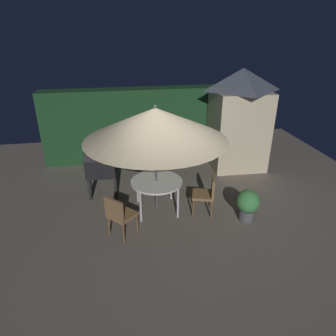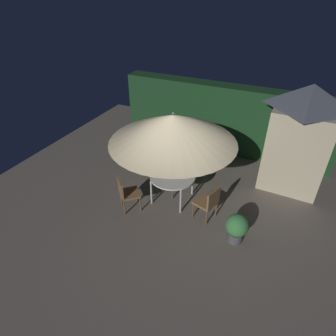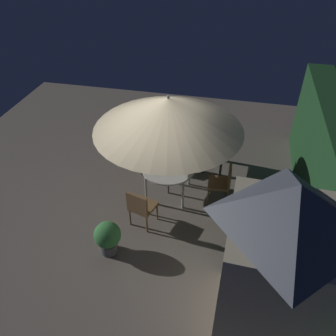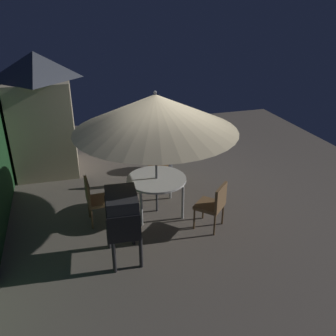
{
  "view_description": "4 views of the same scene",
  "coord_description": "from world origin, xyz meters",
  "px_view_note": "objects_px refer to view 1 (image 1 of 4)",
  "views": [
    {
      "loc": [
        -1.2,
        -5.53,
        3.83
      ],
      "look_at": [
        -0.22,
        0.04,
        1.19
      ],
      "focal_mm": 32.4,
      "sensor_mm": 36.0,
      "label": 1
    },
    {
      "loc": [
        1.97,
        -4.97,
        4.85
      ],
      "look_at": [
        -0.57,
        0.42,
        0.89
      ],
      "focal_mm": 30.4,
      "sensor_mm": 36.0,
      "label": 2
    },
    {
      "loc": [
        5.29,
        1.61,
        5.2
      ],
      "look_at": [
        0.18,
        0.49,
        1.19
      ],
      "focal_mm": 36.45,
      "sensor_mm": 36.0,
      "label": 3
    },
    {
      "loc": [
        -6.37,
        1.92,
        3.87
      ],
      "look_at": [
        -0.39,
        0.13,
        0.91
      ],
      "focal_mm": 38.31,
      "sensor_mm": 36.0,
      "label": 4
    }
  ],
  "objects_px": {
    "patio_table": "(157,183)",
    "chair_far_side": "(148,167)",
    "chair_toward_hedge": "(119,214)",
    "chair_near_shed": "(207,192)",
    "patio_umbrella": "(156,124)",
    "bbq_grill": "(101,164)",
    "potted_plant_by_shed": "(248,204)",
    "garden_shed": "(239,119)"
  },
  "relations": [
    {
      "from": "patio_table",
      "to": "chair_far_side",
      "type": "distance_m",
      "value": 1.21
    },
    {
      "from": "chair_far_side",
      "to": "chair_toward_hedge",
      "type": "height_order",
      "value": "same"
    },
    {
      "from": "patio_table",
      "to": "chair_near_shed",
      "type": "height_order",
      "value": "chair_near_shed"
    },
    {
      "from": "patio_table",
      "to": "chair_toward_hedge",
      "type": "distance_m",
      "value": 1.21
    },
    {
      "from": "patio_umbrella",
      "to": "bbq_grill",
      "type": "height_order",
      "value": "patio_umbrella"
    },
    {
      "from": "patio_umbrella",
      "to": "chair_near_shed",
      "type": "xyz_separation_m",
      "value": [
        1.07,
        -0.32,
        -1.51
      ]
    },
    {
      "from": "chair_far_side",
      "to": "patio_table",
      "type": "bearing_deg",
      "value": -87.66
    },
    {
      "from": "chair_toward_hedge",
      "to": "potted_plant_by_shed",
      "type": "relative_size",
      "value": 1.28
    },
    {
      "from": "bbq_grill",
      "to": "chair_toward_hedge",
      "type": "height_order",
      "value": "bbq_grill"
    },
    {
      "from": "chair_far_side",
      "to": "potted_plant_by_shed",
      "type": "bearing_deg",
      "value": -45.34
    },
    {
      "from": "garden_shed",
      "to": "chair_near_shed",
      "type": "xyz_separation_m",
      "value": [
        -1.61,
        -2.38,
        -0.92
      ]
    },
    {
      "from": "patio_table",
      "to": "patio_umbrella",
      "type": "bearing_deg",
      "value": -135.0
    },
    {
      "from": "patio_umbrella",
      "to": "potted_plant_by_shed",
      "type": "height_order",
      "value": "patio_umbrella"
    },
    {
      "from": "chair_toward_hedge",
      "to": "potted_plant_by_shed",
      "type": "bearing_deg",
      "value": 2.19
    },
    {
      "from": "patio_table",
      "to": "chair_near_shed",
      "type": "xyz_separation_m",
      "value": [
        1.07,
        -0.32,
        -0.15
      ]
    },
    {
      "from": "bbq_grill",
      "to": "chair_near_shed",
      "type": "bearing_deg",
      "value": -27.67
    },
    {
      "from": "patio_table",
      "to": "chair_far_side",
      "type": "xyz_separation_m",
      "value": [
        -0.05,
        1.2,
        -0.15
      ]
    },
    {
      "from": "chair_near_shed",
      "to": "bbq_grill",
      "type": "bearing_deg",
      "value": 152.33
    },
    {
      "from": "garden_shed",
      "to": "potted_plant_by_shed",
      "type": "bearing_deg",
      "value": -106.36
    },
    {
      "from": "bbq_grill",
      "to": "chair_far_side",
      "type": "height_order",
      "value": "bbq_grill"
    },
    {
      "from": "garden_shed",
      "to": "bbq_grill",
      "type": "relative_size",
      "value": 2.36
    },
    {
      "from": "chair_toward_hedge",
      "to": "potted_plant_by_shed",
      "type": "distance_m",
      "value": 2.72
    },
    {
      "from": "patio_table",
      "to": "patio_umbrella",
      "type": "xyz_separation_m",
      "value": [
        -0.0,
        -0.0,
        1.36
      ]
    },
    {
      "from": "potted_plant_by_shed",
      "to": "patio_table",
      "type": "bearing_deg",
      "value": 158.44
    },
    {
      "from": "patio_umbrella",
      "to": "chair_toward_hedge",
      "type": "bearing_deg",
      "value": -135.77
    },
    {
      "from": "bbq_grill",
      "to": "patio_table",
      "type": "bearing_deg",
      "value": -35.74
    },
    {
      "from": "chair_near_shed",
      "to": "chair_far_side",
      "type": "height_order",
      "value": "same"
    },
    {
      "from": "garden_shed",
      "to": "patio_table",
      "type": "height_order",
      "value": "garden_shed"
    },
    {
      "from": "garden_shed",
      "to": "patio_umbrella",
      "type": "distance_m",
      "value": 3.43
    },
    {
      "from": "chair_far_side",
      "to": "potted_plant_by_shed",
      "type": "height_order",
      "value": "chair_far_side"
    },
    {
      "from": "chair_near_shed",
      "to": "patio_umbrella",
      "type": "bearing_deg",
      "value": 163.24
    },
    {
      "from": "patio_umbrella",
      "to": "potted_plant_by_shed",
      "type": "bearing_deg",
      "value": -21.56
    },
    {
      "from": "garden_shed",
      "to": "chair_toward_hedge",
      "type": "height_order",
      "value": "garden_shed"
    },
    {
      "from": "chair_far_side",
      "to": "patio_umbrella",
      "type": "bearing_deg",
      "value": -87.66
    },
    {
      "from": "bbq_grill",
      "to": "chair_toward_hedge",
      "type": "relative_size",
      "value": 1.33
    },
    {
      "from": "bbq_grill",
      "to": "chair_near_shed",
      "type": "height_order",
      "value": "bbq_grill"
    },
    {
      "from": "chair_toward_hedge",
      "to": "chair_far_side",
      "type": "bearing_deg",
      "value": 68.23
    },
    {
      "from": "patio_table",
      "to": "chair_toward_hedge",
      "type": "height_order",
      "value": "chair_toward_hedge"
    },
    {
      "from": "patio_umbrella",
      "to": "chair_toward_hedge",
      "type": "xyz_separation_m",
      "value": [
        -0.86,
        -0.84,
        -1.51
      ]
    },
    {
      "from": "patio_table",
      "to": "chair_toward_hedge",
      "type": "bearing_deg",
      "value": -135.77
    },
    {
      "from": "chair_far_side",
      "to": "chair_toward_hedge",
      "type": "xyz_separation_m",
      "value": [
        -0.81,
        -2.03,
        0.0
      ]
    },
    {
      "from": "patio_umbrella",
      "to": "garden_shed",
      "type": "bearing_deg",
      "value": 37.5
    }
  ]
}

